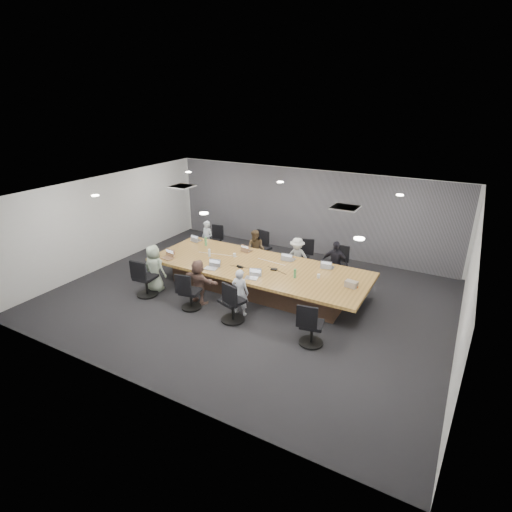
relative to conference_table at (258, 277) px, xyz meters
The scene contains 41 objects.
floor 0.64m from the conference_table, 90.00° to the right, with size 10.00×8.00×0.00m, color black.
ceiling 2.45m from the conference_table, 90.00° to the right, with size 10.00×8.00×0.00m, color white.
wall_back 3.64m from the conference_table, 90.00° to the left, with size 10.00×2.80×0.00m, color silver.
wall_front 4.61m from the conference_table, 90.00° to the right, with size 10.00×2.80×0.00m, color silver.
wall_left 5.12m from the conference_table, behind, with size 8.00×2.80×0.00m, color silver.
wall_right 5.12m from the conference_table, ahead, with size 8.00×2.80×0.00m, color silver.
curtain 3.56m from the conference_table, 90.00° to the left, with size 9.80×0.04×2.80m, color slate.
conference_table is the anchor object (origin of this frame).
chair_0 3.14m from the conference_table, 147.19° to the left, with size 0.49×0.49×0.72m, color black, non-canonical shape.
chair_1 1.88m from the conference_table, 115.37° to the left, with size 0.58×0.58×0.87m, color black, non-canonical shape.
chair_2 1.79m from the conference_table, 71.55° to the left, with size 0.55×0.55×0.82m, color black, non-canonical shape.
chair_3 2.41m from the conference_table, 44.85° to the left, with size 0.54×0.54×0.80m, color black, non-canonical shape.
chair_4 2.99m from the conference_table, 145.36° to the right, with size 0.59×0.59×0.88m, color black, non-canonical shape.
chair_5 1.96m from the conference_table, 120.02° to the right, with size 0.53×0.53×0.78m, color black, non-canonical shape.
chair_6 1.72m from the conference_table, 81.55° to the right, with size 0.59×0.59×0.88m, color black, non-canonical shape.
chair_7 2.82m from the conference_table, 37.13° to the right, with size 0.55×0.55×0.82m, color black, non-canonical shape.
person_0 2.97m from the conference_table, 152.89° to the left, with size 0.45×0.29×1.23m, color #B1BAC8.
laptop_0 2.78m from the conference_table, 163.12° to the left, with size 0.29×0.20×0.02m, color #B2B2B7.
person_1 1.59m from the conference_table, 120.84° to the left, with size 0.59×0.46×1.21m, color #4E3C26.
laptop_1 1.19m from the conference_table, 135.22° to the left, with size 0.29×0.20×0.02m, color #8C6647.
person_2 1.48m from the conference_table, 67.21° to the left, with size 0.78×0.45×1.20m, color #B0B3B1.
laptop_2 1.04m from the conference_table, 54.66° to the left, with size 0.33×0.23×0.02m, color #B2B2B7.
person_3 2.19m from the conference_table, 38.31° to the left, with size 0.76×0.32×1.31m, color black.
laptop_3 1.92m from the conference_table, 25.09° to the left, with size 0.30×0.20×0.02m, color #B2B2B7.
person_4 2.82m from the conference_table, 151.25° to the right, with size 0.64×0.42×1.31m, color #97A992.
laptop_4 2.61m from the conference_table, 161.99° to the right, with size 0.33×0.23×0.02m, color #8C6647.
person_5 1.68m from the conference_table, 126.04° to the right, with size 1.10×0.35×1.19m, color brown.
laptop_5 1.31m from the conference_table, 140.84° to the right, with size 0.33×0.23×0.02m, color #B2B2B7.
person_6 1.39m from the conference_table, 79.40° to the right, with size 0.44×0.29×1.20m, color #B7BBC9.
laptop_6 0.91m from the conference_table, 72.48° to the right, with size 0.31×0.22×0.02m, color #B2B2B7.
bottle_green_left 2.25m from the conference_table, 164.79° to the left, with size 0.07×0.07×0.26m, color #509955.
bottle_green_right 1.29m from the conference_table, 11.01° to the right, with size 0.07×0.07×0.23m, color #509955.
bottle_clear 1.58m from the conference_table, behind, with size 0.07×0.07×0.23m, color silver.
cup_white_far 0.98m from the conference_table, 165.80° to the left, with size 0.09×0.09×0.11m, color white.
cup_white_near 1.76m from the conference_table, ahead, with size 0.08×0.08×0.10m, color white.
mug_brown 2.62m from the conference_table, behind, with size 0.08×0.08×0.10m, color brown.
mic_left 0.59m from the conference_table, 132.31° to the right, with size 0.13×0.09×0.03m, color black.
mic_right 0.63m from the conference_table, ahead, with size 0.17×0.11×0.03m, color black.
stapler 0.63m from the conference_table, 135.09° to the right, with size 0.15×0.04×0.06m, color black.
canvas_bag 2.62m from the conference_table, ahead, with size 0.29×0.18×0.15m, color gray.
snack_packet 2.66m from the conference_table, ahead, with size 0.19×0.12×0.04m, color #C24504.
Camera 1 is at (4.74, -8.17, 5.01)m, focal length 28.00 mm.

